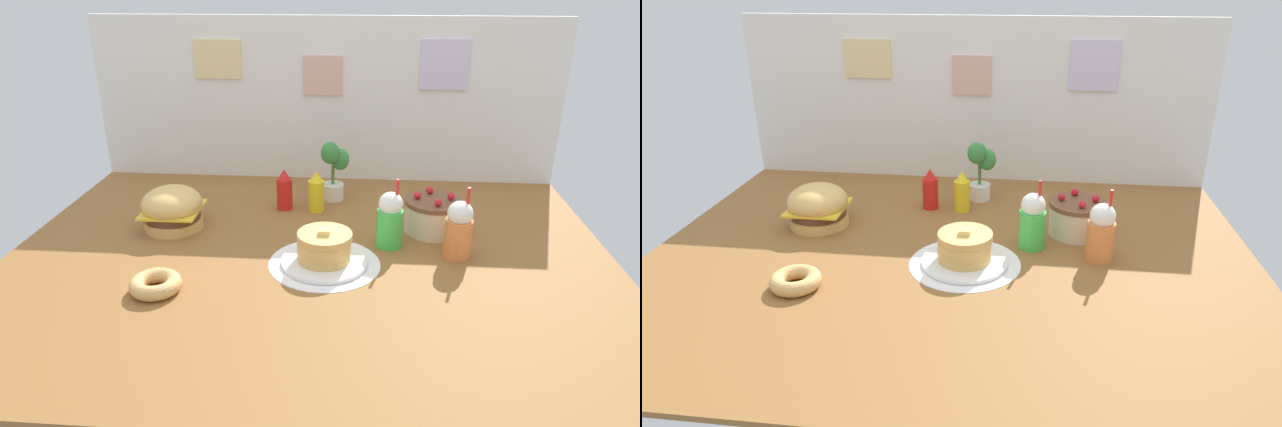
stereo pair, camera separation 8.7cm
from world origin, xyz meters
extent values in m
cube|color=brown|center=(0.00, 0.00, -0.01)|extent=(2.40, 1.87, 0.02)
cube|color=silver|center=(0.00, 0.93, 0.42)|extent=(2.40, 0.03, 0.84)
cube|color=beige|center=(-0.55, 0.91, 0.63)|extent=(0.24, 0.01, 0.19)
cube|color=#D8A599|center=(-0.01, 0.91, 0.55)|extent=(0.20, 0.01, 0.20)
cube|color=silver|center=(0.59, 0.91, 0.61)|extent=(0.24, 0.01, 0.24)
cylinder|color=white|center=(0.07, -0.06, 0.00)|extent=(0.43, 0.43, 0.00)
cylinder|color=#DBA859|center=(-0.61, 0.23, 0.02)|extent=(0.25, 0.25, 0.04)
cylinder|color=#59331E|center=(-0.61, 0.23, 0.06)|extent=(0.23, 0.23, 0.03)
cube|color=yellow|center=(-0.61, 0.23, 0.08)|extent=(0.24, 0.24, 0.01)
ellipsoid|color=#E5B260|center=(-0.61, 0.23, 0.11)|extent=(0.26, 0.26, 0.15)
cylinder|color=white|center=(0.07, -0.06, 0.01)|extent=(0.33, 0.33, 0.01)
cylinder|color=#E0AD5B|center=(0.07, -0.05, 0.03)|extent=(0.20, 0.20, 0.03)
cylinder|color=#E0AD5B|center=(0.06, -0.05, 0.06)|extent=(0.21, 0.21, 0.03)
cylinder|color=#E0AD5B|center=(0.07, -0.06, 0.09)|extent=(0.21, 0.21, 0.03)
cylinder|color=#E0AD5B|center=(0.07, -0.05, 0.11)|extent=(0.21, 0.21, 0.03)
cube|color=#F7E072|center=(0.07, -0.06, 0.14)|extent=(0.04, 0.04, 0.02)
cylinder|color=beige|center=(0.51, 0.27, 0.06)|extent=(0.24, 0.24, 0.13)
cylinder|color=brown|center=(0.51, 0.27, 0.14)|extent=(0.24, 0.24, 0.02)
sphere|color=red|center=(0.58, 0.28, 0.16)|extent=(0.03, 0.03, 0.03)
sphere|color=red|center=(0.50, 0.34, 0.16)|extent=(0.03, 0.03, 0.03)
sphere|color=red|center=(0.44, 0.28, 0.16)|extent=(0.03, 0.03, 0.03)
sphere|color=red|center=(0.52, 0.20, 0.16)|extent=(0.03, 0.03, 0.03)
cylinder|color=red|center=(-0.16, 0.48, 0.07)|extent=(0.07, 0.07, 0.15)
cone|color=red|center=(-0.16, 0.48, 0.17)|extent=(0.06, 0.06, 0.05)
cylinder|color=yellow|center=(-0.01, 0.46, 0.07)|extent=(0.07, 0.07, 0.15)
cone|color=yellow|center=(-0.01, 0.46, 0.17)|extent=(0.06, 0.06, 0.05)
cylinder|color=green|center=(0.32, 0.12, 0.08)|extent=(0.11, 0.11, 0.16)
sphere|color=white|center=(0.32, 0.12, 0.18)|extent=(0.10, 0.10, 0.10)
cylinder|color=red|center=(0.34, 0.12, 0.22)|extent=(0.01, 0.04, 0.16)
cylinder|color=orange|center=(0.58, 0.05, 0.08)|extent=(0.11, 0.11, 0.16)
sphere|color=white|center=(0.58, 0.05, 0.18)|extent=(0.10, 0.10, 0.10)
cylinder|color=red|center=(0.60, 0.05, 0.22)|extent=(0.01, 0.03, 0.16)
torus|color=tan|center=(-0.51, -0.30, 0.03)|extent=(0.18, 0.18, 0.05)
torus|color=brown|center=(-0.51, -0.30, 0.03)|extent=(0.17, 0.17, 0.05)
cylinder|color=white|center=(0.06, 0.62, 0.04)|extent=(0.11, 0.11, 0.08)
cylinder|color=#4C7238|center=(0.06, 0.62, 0.15)|extent=(0.02, 0.02, 0.14)
ellipsoid|color=#38843D|center=(0.10, 0.61, 0.21)|extent=(0.09, 0.06, 0.11)
ellipsoid|color=#38843D|center=(0.05, 0.65, 0.23)|extent=(0.09, 0.06, 0.11)
ellipsoid|color=#38843D|center=(0.05, 0.58, 0.25)|extent=(0.09, 0.06, 0.11)
camera|label=1|loc=(0.20, -1.93, 1.03)|focal=31.19mm
camera|label=2|loc=(0.28, -1.92, 1.03)|focal=31.19mm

